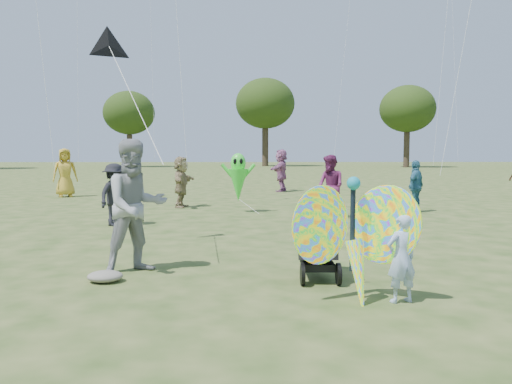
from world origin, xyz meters
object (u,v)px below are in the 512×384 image
(child_girl, at_px, (402,258))
(crowd_d, at_px, (181,182))
(crowd_b, at_px, (115,195))
(butterfly_kite, at_px, (355,240))
(alien_kite, at_px, (238,179))
(crowd_c, at_px, (416,186))
(jogging_stroller, at_px, (317,235))
(crowd_g, at_px, (65,173))
(adult_man, at_px, (136,206))
(crowd_j, at_px, (281,170))
(crowd_e, at_px, (330,187))

(child_girl, distance_m, crowd_d, 10.90)
(crowd_d, bearing_deg, crowd_b, 173.94)
(butterfly_kite, height_order, alien_kite, alien_kite)
(child_girl, height_order, crowd_b, crowd_b)
(crowd_c, distance_m, jogging_stroller, 8.63)
(crowd_g, bearing_deg, adult_man, -90.17)
(crowd_j, height_order, alien_kite, crowd_j)
(crowd_j, distance_m, jogging_stroller, 15.38)
(crowd_b, bearing_deg, crowd_e, -54.47)
(crowd_d, height_order, crowd_g, crowd_g)
(crowd_b, bearing_deg, crowd_d, 7.77)
(crowd_e, relative_size, crowd_j, 0.90)
(crowd_j, relative_size, jogging_stroller, 1.74)
(crowd_c, xyz_separation_m, butterfly_kite, (-3.72, -8.77, -0.03))
(crowd_c, distance_m, crowd_e, 3.09)
(crowd_j, distance_m, alien_kite, 7.91)
(crowd_j, bearing_deg, crowd_g, -54.94)
(adult_man, relative_size, crowd_e, 1.16)
(crowd_b, relative_size, crowd_g, 0.78)
(crowd_j, distance_m, butterfly_kite, 16.49)
(adult_man, height_order, crowd_d, adult_man)
(crowd_b, relative_size, crowd_e, 0.88)
(alien_kite, bearing_deg, jogging_stroller, -80.96)
(jogging_stroller, height_order, alien_kite, alien_kite)
(crowd_e, bearing_deg, adult_man, -61.97)
(crowd_b, height_order, jogging_stroller, crowd_b)
(butterfly_kite, bearing_deg, crowd_e, 82.61)
(child_girl, height_order, crowd_d, crowd_d)
(crowd_c, bearing_deg, jogging_stroller, 13.22)
(crowd_b, bearing_deg, butterfly_kite, -121.14)
(jogging_stroller, xyz_separation_m, butterfly_kite, (0.29, -1.12, 0.12))
(crowd_d, relative_size, butterfly_kite, 0.94)
(child_girl, xyz_separation_m, crowd_j, (-0.26, 16.53, 0.41))
(adult_man, bearing_deg, crowd_e, 24.56)
(child_girl, height_order, butterfly_kite, butterfly_kite)
(crowd_b, bearing_deg, adult_man, -138.51)
(crowd_c, bearing_deg, adult_man, -1.52)
(jogging_stroller, bearing_deg, alien_kite, 99.85)
(adult_man, height_order, butterfly_kite, adult_man)
(crowd_b, bearing_deg, crowd_g, 50.44)
(child_girl, relative_size, adult_man, 0.54)
(adult_man, distance_m, butterfly_kite, 3.28)
(adult_man, bearing_deg, butterfly_kite, -59.76)
(crowd_d, bearing_deg, crowd_g, 62.51)
(child_girl, xyz_separation_m, crowd_d, (-3.90, 10.18, 0.28))
(crowd_d, relative_size, crowd_j, 0.86)
(crowd_g, bearing_deg, jogging_stroller, -81.74)
(crowd_c, distance_m, alien_kite, 5.23)
(child_girl, distance_m, jogging_stroller, 1.43)
(crowd_b, xyz_separation_m, butterfly_kite, (4.44, -6.21, -0.01))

